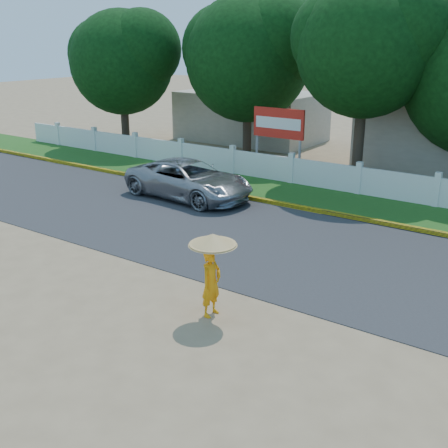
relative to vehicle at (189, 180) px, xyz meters
The scene contains 10 objects.
ground 8.66m from the vehicle, 53.58° to the right, with size 120.00×120.00×0.00m, color #9E8460.
road 5.72m from the vehicle, 25.50° to the right, with size 60.00×7.00×0.02m, color #38383A.
grass_verge 5.88m from the vehicle, 28.73° to the left, with size 60.00×3.50×0.03m, color #2D601E.
curb 5.28m from the vehicle, 12.20° to the left, with size 40.00×0.18×0.16m, color yellow.
fence 6.66m from the vehicle, 39.73° to the left, with size 40.00×0.10×1.10m, color silver.
building_far 13.02m from the vehicle, 112.03° to the left, with size 8.00×5.00×2.80m, color #B7AD99.
vehicle is the anchor object (origin of this frame).
monk_with_parasol 9.63m from the vehicle, 48.41° to the right, with size 1.07×1.07×1.95m.
billboard 5.60m from the vehicle, 81.36° to the left, with size 2.50×0.13×2.95m.
tree_row 10.95m from the vehicle, 47.17° to the left, with size 35.24×8.23×9.19m.
Camera 1 is at (8.01, -9.37, 6.02)m, focal length 45.00 mm.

